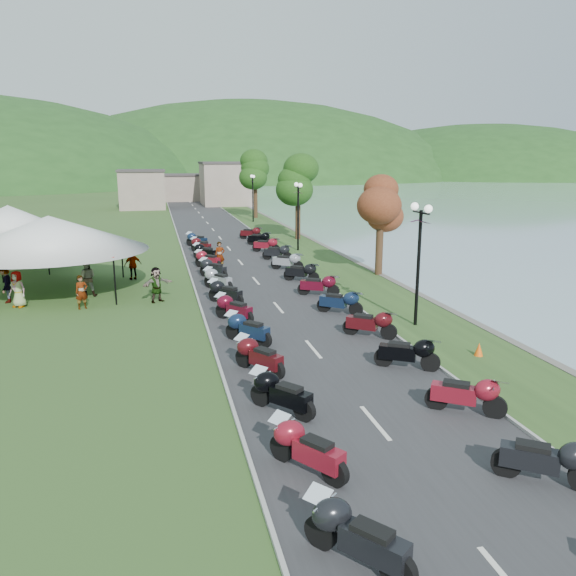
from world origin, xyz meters
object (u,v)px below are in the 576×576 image
pedestrian_a (83,309)px  pedestrian_c (8,303)px  vendor_tent_main (52,255)px  pedestrian_b (88,296)px

pedestrian_a → pedestrian_c: size_ratio=0.84×
vendor_tent_main → pedestrian_c: size_ratio=3.42×
pedestrian_b → pedestrian_a: bearing=87.9°
pedestrian_a → pedestrian_b: 2.47m
vendor_tent_main → pedestrian_b: size_ratio=3.41×
pedestrian_c → vendor_tent_main: bearing=123.7°
vendor_tent_main → pedestrian_c: bearing=-140.0°
vendor_tent_main → pedestrian_b: (1.74, -1.19, -2.00)m
pedestrian_a → pedestrian_c: 4.22m
vendor_tent_main → pedestrian_b: vendor_tent_main is taller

